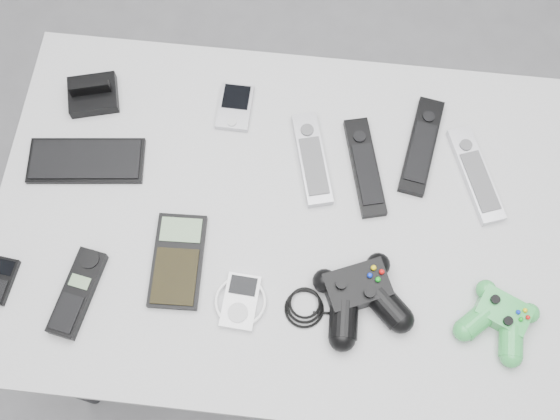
# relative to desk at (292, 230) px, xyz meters

# --- Properties ---
(floor) EXTENTS (3.50, 3.50, 0.00)m
(floor) POSITION_rel_desk_xyz_m (-0.03, -0.01, -0.71)
(floor) COLOR slate
(floor) RESTS_ON ground
(desk) EXTENTS (1.16, 0.74, 0.77)m
(desk) POSITION_rel_desk_xyz_m (0.00, 0.00, 0.00)
(desk) COLOR #AFB0B2
(desk) RESTS_ON floor
(pda_keyboard) EXTENTS (0.24, 0.12, 0.01)m
(pda_keyboard) POSITION_rel_desk_xyz_m (-0.42, 0.08, 0.07)
(pda_keyboard) COLOR black
(pda_keyboard) RESTS_ON desk
(dock_bracket) EXTENTS (0.12, 0.11, 0.05)m
(dock_bracket) POSITION_rel_desk_xyz_m (-0.44, 0.22, 0.09)
(dock_bracket) COLOR black
(dock_bracket) RESTS_ON desk
(pda) EXTENTS (0.07, 0.10, 0.02)m
(pda) POSITION_rel_desk_xyz_m (-0.14, 0.23, 0.08)
(pda) COLOR #A2A1A8
(pda) RESTS_ON desk
(remote_silver_a) EXTENTS (0.10, 0.21, 0.02)m
(remote_silver_a) POSITION_rel_desk_xyz_m (0.02, 0.13, 0.08)
(remote_silver_a) COLOR #A2A1A8
(remote_silver_a) RESTS_ON desk
(remote_black_a) EXTENTS (0.10, 0.21, 0.02)m
(remote_black_a) POSITION_rel_desk_xyz_m (0.13, 0.12, 0.08)
(remote_black_a) COLOR black
(remote_black_a) RESTS_ON desk
(remote_black_b) EXTENTS (0.09, 0.22, 0.02)m
(remote_black_b) POSITION_rel_desk_xyz_m (0.24, 0.18, 0.08)
(remote_black_b) COLOR black
(remote_black_b) RESTS_ON desk
(remote_silver_b) EXTENTS (0.12, 0.21, 0.02)m
(remote_silver_b) POSITION_rel_desk_xyz_m (0.35, 0.13, 0.08)
(remote_silver_b) COLOR #BBBBC3
(remote_silver_b) RESTS_ON desk
(mobile_phone) EXTENTS (0.05, 0.09, 0.01)m
(mobile_phone) POSITION_rel_desk_xyz_m (-0.52, -0.18, 0.07)
(mobile_phone) COLOR black
(mobile_phone) RESTS_ON desk
(cordless_handset) EXTENTS (0.08, 0.17, 0.03)m
(cordless_handset) POSITION_rel_desk_xyz_m (-0.38, -0.19, 0.08)
(cordless_handset) COLOR black
(cordless_handset) RESTS_ON desk
(calculator) EXTENTS (0.10, 0.18, 0.02)m
(calculator) POSITION_rel_desk_xyz_m (-0.21, -0.11, 0.08)
(calculator) COLOR black
(calculator) RESTS_ON desk
(mp3_player) EXTENTS (0.10, 0.11, 0.02)m
(mp3_player) POSITION_rel_desk_xyz_m (-0.08, -0.17, 0.08)
(mp3_player) COLOR white
(mp3_player) RESTS_ON desk
(controller_black) EXTENTS (0.32, 0.26, 0.05)m
(controller_black) POSITION_rel_desk_xyz_m (0.14, -0.14, 0.09)
(controller_black) COLOR black
(controller_black) RESTS_ON desk
(controller_green) EXTENTS (0.17, 0.18, 0.04)m
(controller_green) POSITION_rel_desk_xyz_m (0.39, -0.16, 0.09)
(controller_green) COLOR #268B43
(controller_green) RESTS_ON desk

